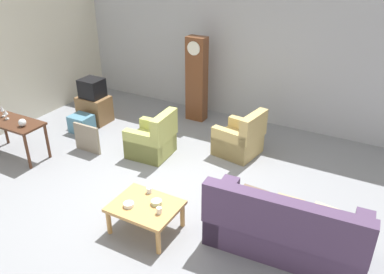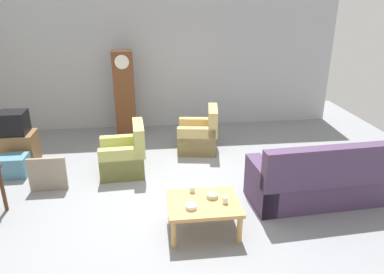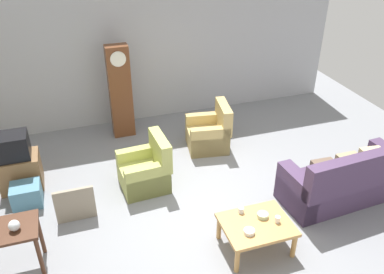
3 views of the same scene
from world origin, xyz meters
The scene contains 15 objects.
ground_plane centered at (0.00, 0.00, 0.00)m, with size 10.40×10.40×0.00m, color gray.
garage_door_wall centered at (0.00, 3.60, 1.60)m, with size 8.40×0.16×3.20m, color #ADAFB5.
couch_floral centered at (2.27, -0.34, 0.36)m, with size 2.15×1.01×1.04m.
armchair_olive_near centered at (-0.77, 1.02, 0.31)m, with size 0.83×0.81×0.92m.
armchair_olive_far centered at (0.71, 1.87, 0.31)m, with size 0.90×0.87×0.92m.
coffee_table_wood centered at (0.38, -0.87, 0.38)m, with size 0.96×0.76×0.44m.
grandfather_clock centered at (-0.83, 2.93, 0.97)m, with size 0.44×0.30×1.93m.
tv_stand_cabinet centered at (-2.81, 1.67, 0.30)m, with size 0.68×0.52×0.60m, color brown.
tv_crt centered at (-2.81, 1.67, 0.81)m, with size 0.48×0.44×0.42m, color black.
framed_picture_leaning centered at (-1.98, 0.50, 0.29)m, with size 0.60×0.05×0.58m, color gray.
storage_box_blue centered at (-2.71, 1.12, 0.19)m, with size 0.46×0.41×0.38m, color teal.
cup_white_porcelain centered at (0.66, -0.93, 0.49)m, with size 0.08×0.08×0.09m, color white.
cup_blue_rimmed centered at (0.27, -0.60, 0.48)m, with size 0.08×0.08×0.08m, color silver.
bowl_white_stacked centered at (0.20, -1.01, 0.47)m, with size 0.15×0.15×0.06m, color white.
bowl_shallow_green centered at (0.52, -0.78, 0.47)m, with size 0.16×0.16×0.06m, color #B2C69E.
Camera 2 is at (-0.26, -4.97, 2.99)m, focal length 33.67 mm.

